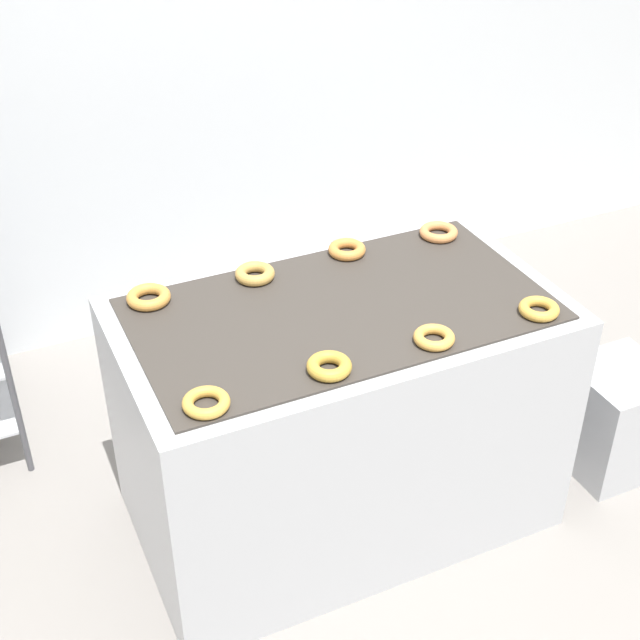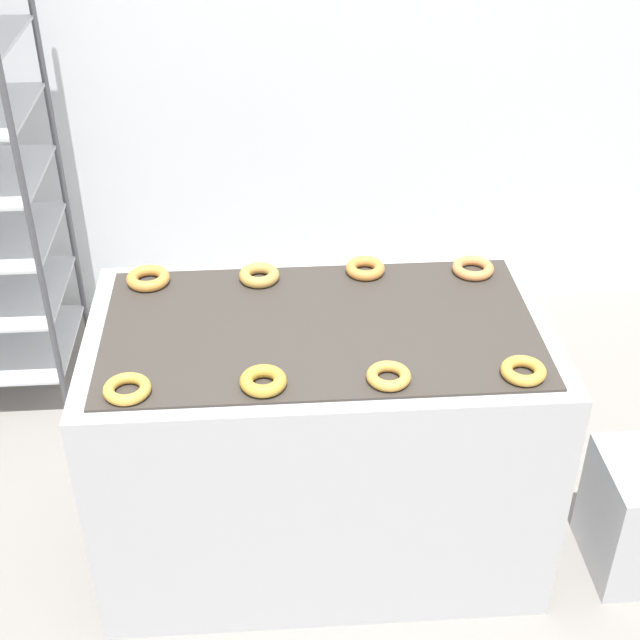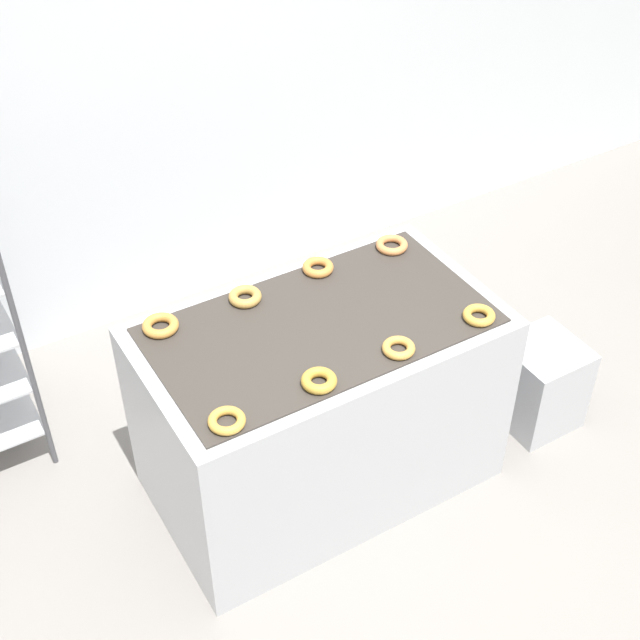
{
  "view_description": "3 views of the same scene",
  "coord_description": "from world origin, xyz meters",
  "views": [
    {
      "loc": [
        -1.01,
        -1.4,
        2.33
      ],
      "look_at": [
        0.0,
        0.79,
        0.72
      ],
      "focal_mm": 50.0,
      "sensor_mm": 36.0,
      "label": 1
    },
    {
      "loc": [
        -0.15,
        -1.51,
        2.31
      ],
      "look_at": [
        0.0,
        0.64,
        0.88
      ],
      "focal_mm": 50.0,
      "sensor_mm": 36.0,
      "label": 2
    },
    {
      "loc": [
        -1.31,
        -1.54,
        2.98
      ],
      "look_at": [
        0.0,
        0.64,
        0.88
      ],
      "focal_mm": 50.0,
      "sensor_mm": 36.0,
      "label": 3
    }
  ],
  "objects": [
    {
      "name": "donut_far_right",
      "position": [
        0.51,
        0.91,
        0.87
      ],
      "size": [
        0.13,
        0.13,
        0.03
      ],
      "primitive_type": "torus",
      "color": "#D3854B",
      "rests_on": "fryer_machine"
    },
    {
      "name": "donut_near_left",
      "position": [
        -0.52,
        0.36,
        0.87
      ],
      "size": [
        0.13,
        0.13,
        0.03
      ],
      "primitive_type": "torus",
      "color": "gold",
      "rests_on": "fryer_machine"
    },
    {
      "name": "ground_plane",
      "position": [
        0.0,
        0.0,
        0.0
      ],
      "size": [
        14.0,
        14.0,
        0.0
      ],
      "primitive_type": "plane",
      "color": "gray"
    },
    {
      "name": "fryer_machine",
      "position": [
        0.0,
        0.64,
        0.43
      ],
      "size": [
        1.37,
        0.79,
        0.86
      ],
      "color": "#B7BABF",
      "rests_on": "ground_plane"
    },
    {
      "name": "donut_far_left",
      "position": [
        -0.52,
        0.92,
        0.87
      ],
      "size": [
        0.14,
        0.14,
        0.04
      ],
      "primitive_type": "torus",
      "color": "#C98A3D",
      "rests_on": "fryer_machine"
    },
    {
      "name": "donut_far_midright",
      "position": [
        0.17,
        0.94,
        0.87
      ],
      "size": [
        0.13,
        0.13,
        0.03
      ],
      "primitive_type": "torus",
      "color": "#CC823C",
      "rests_on": "fryer_machine"
    },
    {
      "name": "donut_far_midleft",
      "position": [
        -0.17,
        0.91,
        0.87
      ],
      "size": [
        0.13,
        0.13,
        0.04
      ],
      "primitive_type": "torus",
      "color": "#BB8F45",
      "rests_on": "fryer_machine"
    },
    {
      "name": "donut_near_midleft",
      "position": [
        -0.17,
        0.37,
        0.87
      ],
      "size": [
        0.13,
        0.13,
        0.04
      ],
      "primitive_type": "torus",
      "color": "gold",
      "rests_on": "fryer_machine"
    },
    {
      "name": "donut_near_right",
      "position": [
        0.53,
        0.36,
        0.87
      ],
      "size": [
        0.12,
        0.12,
        0.03
      ],
      "primitive_type": "torus",
      "color": "gold",
      "rests_on": "fryer_machine"
    },
    {
      "name": "glaze_bin",
      "position": [
        1.03,
        0.44,
        0.21
      ],
      "size": [
        0.32,
        0.33,
        0.42
      ],
      "color": "#B7BABF",
      "rests_on": "ground_plane"
    },
    {
      "name": "donut_near_midright",
      "position": [
        0.16,
        0.37,
        0.87
      ],
      "size": [
        0.12,
        0.12,
        0.03
      ],
      "primitive_type": "torus",
      "color": "gold",
      "rests_on": "fryer_machine"
    },
    {
      "name": "wall_back",
      "position": [
        0.0,
        2.12,
        1.4
      ],
      "size": [
        8.0,
        0.05,
        2.8
      ],
      "color": "silver",
      "rests_on": "ground_plane"
    }
  ]
}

